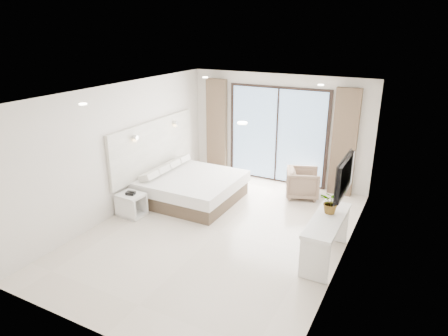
% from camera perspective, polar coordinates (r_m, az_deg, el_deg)
% --- Properties ---
extents(ground, '(6.20, 6.20, 0.00)m').
position_cam_1_polar(ground, '(7.83, -0.74, -9.11)').
color(ground, beige).
rests_on(ground, ground).
extents(room_shell, '(4.62, 6.22, 2.72)m').
position_cam_1_polar(room_shell, '(8.02, 0.87, 3.84)').
color(room_shell, silver).
rests_on(room_shell, ground).
extents(bed, '(2.04, 1.95, 0.71)m').
position_cam_1_polar(bed, '(9.11, -4.77, -2.78)').
color(bed, brown).
rests_on(bed, ground).
extents(nightstand, '(0.56, 0.47, 0.48)m').
position_cam_1_polar(nightstand, '(8.58, -13.09, -5.15)').
color(nightstand, white).
rests_on(nightstand, ground).
extents(phone, '(0.20, 0.17, 0.06)m').
position_cam_1_polar(phone, '(8.45, -13.20, -3.52)').
color(phone, black).
rests_on(phone, nightstand).
extents(console_desk, '(0.48, 1.55, 0.77)m').
position_cam_1_polar(console_desk, '(6.96, 14.42, -8.52)').
color(console_desk, white).
rests_on(console_desk, ground).
extents(plant, '(0.48, 0.51, 0.31)m').
position_cam_1_polar(plant, '(6.98, 15.09, -5.12)').
color(plant, '#33662D').
rests_on(plant, console_desk).
extents(armchair, '(0.88, 0.90, 0.74)m').
position_cam_1_polar(armchair, '(9.39, 11.19, -1.93)').
color(armchair, '#7B6550').
rests_on(armchair, ground).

